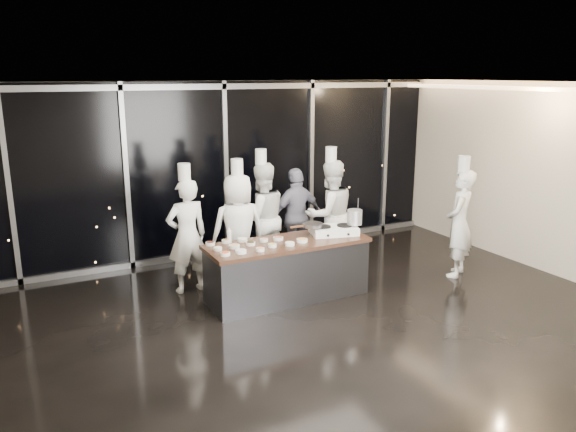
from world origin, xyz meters
name	(u,v)px	position (x,y,z in m)	size (l,w,h in m)	color
ground	(317,320)	(0.00, 0.00, 0.00)	(9.00, 9.00, 0.00)	black
room_shell	(331,159)	(0.18, 0.00, 2.25)	(9.02, 7.02, 3.21)	beige
window_wall	(225,170)	(0.00, 3.43, 1.60)	(8.90, 0.11, 3.20)	black
demo_counter	(287,270)	(0.00, 0.90, 0.45)	(2.46, 0.86, 0.90)	#3B3B40
stove	(334,230)	(0.82, 0.92, 0.96)	(0.79, 0.59, 0.14)	white
frying_pan	(312,225)	(0.48, 1.02, 1.07)	(0.57, 0.38, 0.05)	slate
stock_pot	(355,217)	(1.14, 0.83, 1.16)	(0.23, 0.23, 0.23)	silver
prep_bowls	(253,244)	(-0.55, 0.93, 0.93)	(1.41, 0.72, 0.05)	white
squeeze_bottle	(229,235)	(-0.80, 1.22, 1.01)	(0.07, 0.07, 0.24)	silver
chef_far_left	(187,235)	(-1.24, 1.87, 0.91)	(0.69, 0.48, 2.02)	white
chef_left	(238,229)	(-0.40, 1.84, 0.92)	(0.93, 0.65, 2.04)	white
chef_center	(262,218)	(0.16, 2.18, 0.95)	(0.93, 0.74, 2.12)	white
guest	(297,216)	(0.89, 2.28, 0.87)	(1.05, 0.52, 1.73)	#131335
chef_right	(330,214)	(1.31, 1.85, 0.96)	(0.93, 0.73, 2.13)	white
chef_side	(459,222)	(3.01, 0.50, 0.92)	(0.79, 0.74, 2.03)	white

